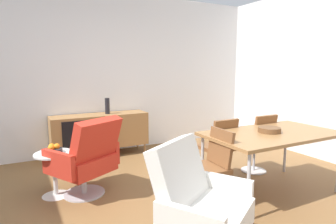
{
  "coord_description": "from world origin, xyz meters",
  "views": [
    {
      "loc": [
        -1.2,
        -2.45,
        1.5
      ],
      "look_at": [
        0.43,
        0.63,
        0.96
      ],
      "focal_mm": 30.57,
      "sensor_mm": 36.0,
      "label": 1
    }
  ],
  "objects_px": {
    "sideboard": "(100,131)",
    "side_table_round": "(55,169)",
    "dining_chair_near_window": "(211,166)",
    "armchair_black_shell": "(199,205)",
    "vase_cobalt": "(107,106)",
    "dining_chair_back_left": "(219,147)",
    "dining_table": "(272,136)",
    "fruit_bowl": "(53,149)",
    "wooden_bowl_on_table": "(269,130)",
    "lounge_chair_red": "(87,157)",
    "dining_chair_back_right": "(258,141)"
  },
  "relations": [
    {
      "from": "dining_chair_back_right",
      "to": "fruit_bowl",
      "type": "distance_m",
      "value": 2.72
    },
    {
      "from": "wooden_bowl_on_table",
      "to": "armchair_black_shell",
      "type": "xyz_separation_m",
      "value": [
        -1.44,
        -0.67,
        -0.3
      ]
    },
    {
      "from": "dining_table",
      "to": "lounge_chair_red",
      "type": "relative_size",
      "value": 1.69
    },
    {
      "from": "armchair_black_shell",
      "to": "dining_chair_near_window",
      "type": "bearing_deg",
      "value": 48.26
    },
    {
      "from": "sideboard",
      "to": "armchair_black_shell",
      "type": "xyz_separation_m",
      "value": [
        -0.04,
        -3.06,
        0.03
      ]
    },
    {
      "from": "dining_chair_near_window",
      "to": "fruit_bowl",
      "type": "bearing_deg",
      "value": 142.21
    },
    {
      "from": "lounge_chair_red",
      "to": "dining_chair_near_window",
      "type": "bearing_deg",
      "value": -40.5
    },
    {
      "from": "dining_table",
      "to": "lounge_chair_red",
      "type": "xyz_separation_m",
      "value": [
        -1.98,
        0.93,
        -0.23
      ]
    },
    {
      "from": "wooden_bowl_on_table",
      "to": "dining_chair_back_left",
      "type": "relative_size",
      "value": 0.3
    },
    {
      "from": "sideboard",
      "to": "dining_chair_back_right",
      "type": "bearing_deg",
      "value": -45.92
    },
    {
      "from": "sideboard",
      "to": "dining_table",
      "type": "height_order",
      "value": "dining_table"
    },
    {
      "from": "side_table_round",
      "to": "fruit_bowl",
      "type": "relative_size",
      "value": 2.6
    },
    {
      "from": "vase_cobalt",
      "to": "fruit_bowl",
      "type": "xyz_separation_m",
      "value": [
        -1.02,
        -1.3,
        -0.29
      ]
    },
    {
      "from": "vase_cobalt",
      "to": "armchair_black_shell",
      "type": "xyz_separation_m",
      "value": [
        -0.17,
        -3.06,
        -0.39
      ]
    },
    {
      "from": "dining_chair_back_left",
      "to": "armchair_black_shell",
      "type": "distance_m",
      "value": 1.65
    },
    {
      "from": "dining_chair_back_left",
      "to": "armchair_black_shell",
      "type": "xyz_separation_m",
      "value": [
        -1.12,
        -1.21,
        -0.0
      ]
    },
    {
      "from": "dining_chair_back_left",
      "to": "fruit_bowl",
      "type": "bearing_deg",
      "value": 164.51
    },
    {
      "from": "dining_table",
      "to": "dining_chair_back_right",
      "type": "distance_m",
      "value": 0.7
    },
    {
      "from": "armchair_black_shell",
      "to": "sideboard",
      "type": "bearing_deg",
      "value": 89.3
    },
    {
      "from": "vase_cobalt",
      "to": "side_table_round",
      "type": "xyz_separation_m",
      "value": [
        -1.01,
        -1.3,
        -0.53
      ]
    },
    {
      "from": "dining_chair_back_left",
      "to": "armchair_black_shell",
      "type": "bearing_deg",
      "value": -132.78
    },
    {
      "from": "dining_chair_near_window",
      "to": "fruit_bowl",
      "type": "relative_size",
      "value": 4.28
    },
    {
      "from": "sideboard",
      "to": "vase_cobalt",
      "type": "bearing_deg",
      "value": 0.8
    },
    {
      "from": "vase_cobalt",
      "to": "side_table_round",
      "type": "height_order",
      "value": "vase_cobalt"
    },
    {
      "from": "armchair_black_shell",
      "to": "wooden_bowl_on_table",
      "type": "bearing_deg",
      "value": 25.02
    },
    {
      "from": "dining_chair_back_left",
      "to": "side_table_round",
      "type": "height_order",
      "value": "dining_chair_back_left"
    },
    {
      "from": "armchair_black_shell",
      "to": "fruit_bowl",
      "type": "xyz_separation_m",
      "value": [
        -0.84,
        1.76,
        0.09
      ]
    },
    {
      "from": "dining_table",
      "to": "side_table_round",
      "type": "bearing_deg",
      "value": 154.54
    },
    {
      "from": "dining_chair_near_window",
      "to": "sideboard",
      "type": "bearing_deg",
      "value": 102.78
    },
    {
      "from": "lounge_chair_red",
      "to": "fruit_bowl",
      "type": "xyz_separation_m",
      "value": [
        -0.34,
        0.18,
        0.09
      ]
    },
    {
      "from": "lounge_chair_red",
      "to": "fruit_bowl",
      "type": "relative_size",
      "value": 4.73
    },
    {
      "from": "dining_chair_near_window",
      "to": "armchair_black_shell",
      "type": "xyz_separation_m",
      "value": [
        -0.58,
        -0.65,
        -0.0
      ]
    },
    {
      "from": "sideboard",
      "to": "wooden_bowl_on_table",
      "type": "distance_m",
      "value": 2.79
    },
    {
      "from": "vase_cobalt",
      "to": "dining_table",
      "type": "bearing_deg",
      "value": -61.59
    },
    {
      "from": "dining_chair_back_left",
      "to": "lounge_chair_red",
      "type": "distance_m",
      "value": 1.67
    },
    {
      "from": "vase_cobalt",
      "to": "dining_chair_near_window",
      "type": "xyz_separation_m",
      "value": [
        0.41,
        -2.4,
        -0.39
      ]
    },
    {
      "from": "dining_table",
      "to": "fruit_bowl",
      "type": "relative_size",
      "value": 8.0
    },
    {
      "from": "sideboard",
      "to": "side_table_round",
      "type": "relative_size",
      "value": 3.08
    },
    {
      "from": "vase_cobalt",
      "to": "dining_chair_back_right",
      "type": "height_order",
      "value": "vase_cobalt"
    },
    {
      "from": "dining_chair_near_window",
      "to": "dining_chair_back_left",
      "type": "bearing_deg",
      "value": 46.06
    },
    {
      "from": "sideboard",
      "to": "dining_chair_near_window",
      "type": "distance_m",
      "value": 2.46
    },
    {
      "from": "dining_chair_near_window",
      "to": "side_table_round",
      "type": "height_order",
      "value": "dining_chair_near_window"
    },
    {
      "from": "dining_table",
      "to": "lounge_chair_red",
      "type": "height_order",
      "value": "lounge_chair_red"
    },
    {
      "from": "vase_cobalt",
      "to": "lounge_chair_red",
      "type": "height_order",
      "value": "vase_cobalt"
    },
    {
      "from": "dining_chair_back_right",
      "to": "lounge_chair_red",
      "type": "height_order",
      "value": "lounge_chair_red"
    },
    {
      "from": "dining_chair_back_right",
      "to": "dining_chair_back_left",
      "type": "relative_size",
      "value": 1.0
    },
    {
      "from": "sideboard",
      "to": "fruit_bowl",
      "type": "relative_size",
      "value": 8.0
    },
    {
      "from": "sideboard",
      "to": "side_table_round",
      "type": "distance_m",
      "value": 1.57
    },
    {
      "from": "dining_table",
      "to": "dining_chair_back_left",
      "type": "distance_m",
      "value": 0.7
    },
    {
      "from": "dining_chair_near_window",
      "to": "lounge_chair_red",
      "type": "distance_m",
      "value": 1.43
    }
  ]
}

